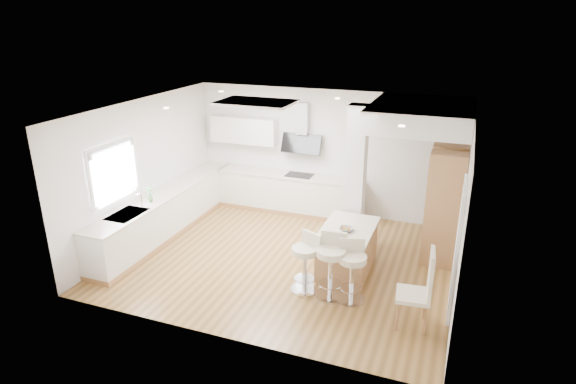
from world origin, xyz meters
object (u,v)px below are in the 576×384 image
at_px(bar_stool_b, 331,263).
at_px(bar_stool_c, 352,268).
at_px(bar_stool_a, 306,260).
at_px(dining_chair, 422,287).
at_px(peninsula, 347,248).

distance_m(bar_stool_b, bar_stool_c, 0.34).
height_order(bar_stool_b, bar_stool_c, bar_stool_b).
relative_size(bar_stool_b, bar_stool_c, 1.06).
relative_size(bar_stool_a, dining_chair, 0.81).
bearing_deg(dining_chair, bar_stool_b, 161.39).
bearing_deg(bar_stool_c, peninsula, 88.83).
xyz_separation_m(peninsula, bar_stool_a, (-0.47, -0.92, 0.15)).
bearing_deg(peninsula, bar_stool_a, -117.07).
distance_m(peninsula, bar_stool_c, 1.00).
height_order(bar_stool_c, dining_chair, dining_chair).
relative_size(bar_stool_c, dining_chair, 0.83).
xyz_separation_m(peninsula, bar_stool_b, (-0.03, -0.94, 0.19)).
distance_m(bar_stool_a, dining_chair, 1.90).
xyz_separation_m(bar_stool_a, bar_stool_b, (0.44, -0.03, 0.04)).
relative_size(bar_stool_b, dining_chair, 0.88).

